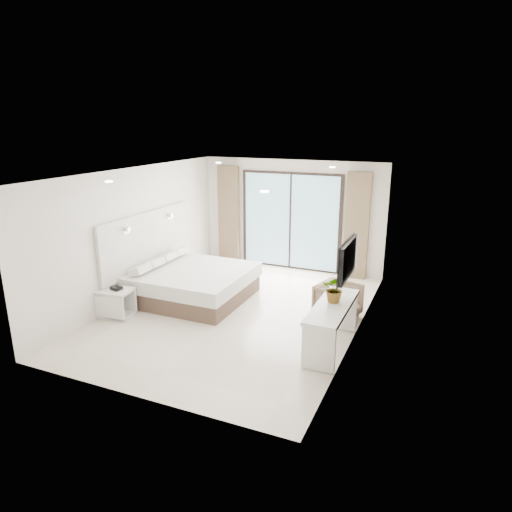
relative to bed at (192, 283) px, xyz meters
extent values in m
plane|color=beige|center=(1.19, -0.31, -0.33)|extent=(6.20, 6.20, 0.00)
cube|color=silver|center=(1.19, 2.79, 1.02)|extent=(4.60, 0.02, 2.70)
cube|color=silver|center=(1.19, -3.41, 1.02)|extent=(4.60, 0.02, 2.70)
cube|color=silver|center=(-1.11, -0.31, 1.02)|extent=(0.02, 6.20, 2.70)
cube|color=silver|center=(3.49, -0.31, 1.02)|extent=(0.02, 6.20, 2.70)
cube|color=white|center=(1.19, -0.31, 2.37)|extent=(4.60, 6.20, 0.02)
cube|color=silver|center=(-1.06, 0.00, 0.82)|extent=(0.08, 3.00, 1.20)
cube|color=black|center=(3.44, -1.02, 1.22)|extent=(0.06, 1.00, 0.58)
cube|color=black|center=(3.40, -1.02, 1.22)|extent=(0.02, 1.04, 0.62)
cube|color=black|center=(1.19, 2.76, 0.87)|extent=(2.56, 0.04, 2.42)
cube|color=#8DC1E1|center=(1.19, 2.73, 0.87)|extent=(2.40, 0.01, 2.30)
cube|color=brown|center=(-0.46, 2.65, 0.92)|extent=(0.55, 0.14, 2.50)
cube|color=brown|center=(2.84, 2.65, 0.92)|extent=(0.55, 0.14, 2.50)
cylinder|color=white|center=(-0.11, -2.11, 2.35)|extent=(0.12, 0.12, 0.02)
cylinder|color=white|center=(2.49, -2.11, 2.35)|extent=(0.12, 0.12, 0.02)
cylinder|color=white|center=(-0.11, 1.49, 2.35)|extent=(0.12, 0.12, 0.02)
cylinder|color=white|center=(2.49, 1.49, 2.35)|extent=(0.12, 0.12, 0.02)
cube|color=brown|center=(0.02, 0.00, -0.16)|extent=(2.16, 2.05, 0.35)
cube|color=silver|center=(0.02, 0.00, 0.16)|extent=(2.24, 2.14, 0.28)
cube|color=silver|center=(-0.76, -0.70, 0.37)|extent=(0.28, 0.43, 0.14)
cube|color=silver|center=(-0.76, -0.24, 0.37)|extent=(0.28, 0.43, 0.14)
cube|color=silver|center=(-0.76, 0.24, 0.37)|extent=(0.28, 0.43, 0.14)
cube|color=silver|center=(-0.76, 0.70, 0.37)|extent=(0.28, 0.43, 0.14)
cube|color=silver|center=(-0.83, -1.39, 0.19)|extent=(0.64, 0.54, 0.05)
cube|color=silver|center=(-0.83, -1.39, -0.30)|extent=(0.64, 0.54, 0.05)
cube|color=silver|center=(-0.83, -1.60, -0.06)|extent=(0.59, 0.12, 0.48)
cube|color=silver|center=(-0.83, -1.17, -0.06)|extent=(0.59, 0.12, 0.48)
cube|color=black|center=(-0.81, -1.38, 0.25)|extent=(0.23, 0.19, 0.07)
cube|color=silver|center=(3.23, -1.02, 0.41)|extent=(0.53, 1.69, 0.06)
cube|color=silver|center=(3.23, -1.78, 0.03)|extent=(0.51, 0.06, 0.71)
cube|color=silver|center=(3.23, -0.26, 0.03)|extent=(0.51, 0.06, 0.71)
imported|color=#33662D|center=(3.23, -0.89, 0.62)|extent=(0.47, 0.51, 0.35)
imported|color=#847256|center=(3.04, 0.23, 0.04)|extent=(0.84, 0.87, 0.74)
camera|label=1|loc=(4.78, -7.69, 3.25)|focal=32.00mm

